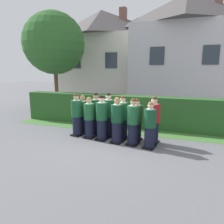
{
  "coord_description": "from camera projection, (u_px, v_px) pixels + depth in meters",
  "views": [
    {
      "loc": [
        2.53,
        -6.93,
        2.62
      ],
      "look_at": [
        0.0,
        0.24,
        1.05
      ],
      "focal_mm": 33.51,
      "sensor_mm": 36.0,
      "label": 1
    }
  ],
  "objects": [
    {
      "name": "student_front_row_4",
      "position": [
        133.0,
        123.0,
        7.23
      ],
      "size": [
        0.47,
        0.56,
        1.65
      ],
      "color": "black",
      "rests_on": "ground"
    },
    {
      "name": "student_rear_row_3",
      "position": [
        123.0,
        118.0,
        7.89
      ],
      "size": [
        0.43,
        0.53,
        1.65
      ],
      "color": "black",
      "rests_on": "ground"
    },
    {
      "name": "school_building_main",
      "position": [
        102.0,
        56.0,
        16.85
      ],
      "size": [
        6.8,
        3.73,
        7.11
      ],
      "color": "beige",
      "rests_on": "ground"
    },
    {
      "name": "student_front_row_3",
      "position": [
        117.0,
        121.0,
        7.44
      ],
      "size": [
        0.43,
        0.51,
        1.66
      ],
      "color": "black",
      "rests_on": "ground"
    },
    {
      "name": "oak_tree_left",
      "position": [
        54.0,
        43.0,
        13.03
      ],
      "size": [
        3.83,
        3.83,
        6.1
      ],
      "color": "brown",
      "rests_on": "ground"
    },
    {
      "name": "lawn_strip",
      "position": [
        121.0,
        130.0,
        9.09
      ],
      "size": [
        10.38,
        0.9,
        0.01
      ],
      "primitive_type": "cube",
      "color": "#477A38",
      "rests_on": "ground"
    },
    {
      "name": "student_rear_row_2",
      "position": [
        108.0,
        116.0,
        8.17
      ],
      "size": [
        0.45,
        0.54,
        1.73
      ],
      "color": "black",
      "rests_on": "ground"
    },
    {
      "name": "student_front_row_0",
      "position": [
        77.0,
        116.0,
        8.26
      ],
      "size": [
        0.48,
        0.57,
        1.69
      ],
      "color": "black",
      "rests_on": "ground"
    },
    {
      "name": "school_building_annex",
      "position": [
        184.0,
        51.0,
        14.44
      ],
      "size": [
        7.21,
        4.69,
        7.55
      ],
      "color": "silver",
      "rests_on": "ground"
    },
    {
      "name": "student_rear_row_1",
      "position": [
        96.0,
        115.0,
        8.43
      ],
      "size": [
        0.44,
        0.52,
        1.7
      ],
      "color": "black",
      "rests_on": "ground"
    },
    {
      "name": "student_rear_row_4",
      "position": [
        137.0,
        121.0,
        7.68
      ],
      "size": [
        0.42,
        0.52,
        1.58
      ],
      "color": "black",
      "rests_on": "ground"
    },
    {
      "name": "student_rear_row_0",
      "position": [
        83.0,
        115.0,
        8.66
      ],
      "size": [
        0.44,
        0.51,
        1.58
      ],
      "color": "black",
      "rests_on": "ground"
    },
    {
      "name": "student_front_row_1",
      "position": [
        89.0,
        119.0,
        7.98
      ],
      "size": [
        0.43,
        0.5,
        1.59
      ],
      "color": "black",
      "rests_on": "ground"
    },
    {
      "name": "ground_plane",
      "position": [
        110.0,
        141.0,
        7.76
      ],
      "size": [
        60.0,
        60.0,
        0.0
      ],
      "primitive_type": "plane",
      "color": "slate"
    },
    {
      "name": "student_front_row_2",
      "position": [
        102.0,
        119.0,
        7.74
      ],
      "size": [
        0.44,
        0.55,
        1.68
      ],
      "color": "black",
      "rests_on": "ground"
    },
    {
      "name": "student_front_row_5",
      "position": [
        150.0,
        126.0,
        6.92
      ],
      "size": [
        0.45,
        0.52,
        1.58
      ],
      "color": "black",
      "rests_on": "ground"
    },
    {
      "name": "hedge",
      "position": [
        126.0,
        111.0,
        9.69
      ],
      "size": [
        10.38,
        0.7,
        1.43
      ],
      "color": "#285623",
      "rests_on": "ground"
    },
    {
      "name": "student_in_red_blazer",
      "position": [
        154.0,
        121.0,
        7.38
      ],
      "size": [
        0.45,
        0.56,
        1.69
      ],
      "color": "black",
      "rests_on": "ground"
    }
  ]
}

